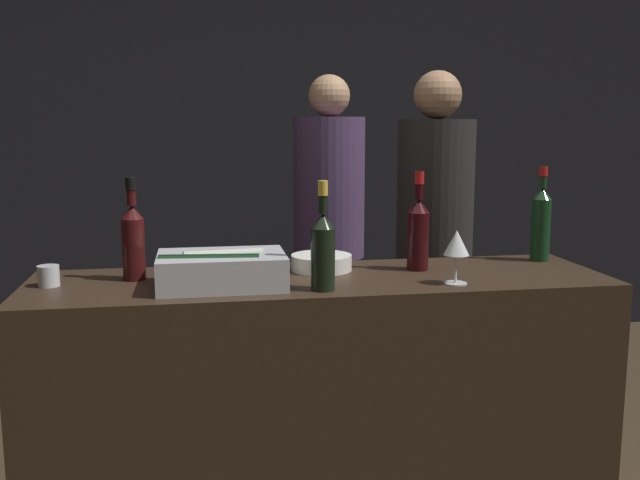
{
  "coord_description": "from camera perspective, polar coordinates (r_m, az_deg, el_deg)",
  "views": [
    {
      "loc": [
        -0.39,
        -1.97,
        1.46
      ],
      "look_at": [
        0.0,
        0.3,
        1.08
      ],
      "focal_mm": 40.0,
      "sensor_mm": 36.0,
      "label": 1
    }
  ],
  "objects": [
    {
      "name": "bowl_white",
      "position": [
        2.44,
        0.12,
        -1.77
      ],
      "size": [
        0.21,
        0.21,
        0.05
      ],
      "color": "silver",
      "rests_on": "bar_counter"
    },
    {
      "name": "candle_votive",
      "position": [
        2.35,
        -20.9,
        -2.7
      ],
      "size": [
        0.07,
        0.07,
        0.06
      ],
      "color": "silver",
      "rests_on": "bar_counter"
    },
    {
      "name": "wall_back_chalkboard",
      "position": [
        4.68,
        -5.04,
        8.62
      ],
      "size": [
        6.4,
        0.06,
        2.8
      ],
      "color": "black",
      "rests_on": "ground_plane"
    },
    {
      "name": "person_in_hoodie",
      "position": [
        3.24,
        9.1,
        0.07
      ],
      "size": [
        0.34,
        0.34,
        1.68
      ],
      "rotation": [
        0.0,
        0.0,
        1.28
      ],
      "color": "black",
      "rests_on": "ground_plane"
    },
    {
      "name": "bar_counter",
      "position": [
        2.47,
        0.11,
        -13.94
      ],
      "size": [
        1.88,
        0.54,
        0.96
      ],
      "color": "#2D2116",
      "rests_on": "ground_plane"
    },
    {
      "name": "champagne_bottle",
      "position": [
        2.13,
        0.23,
        -0.62
      ],
      "size": [
        0.07,
        0.07,
        0.33
      ],
      "color": "black",
      "rests_on": "bar_counter"
    },
    {
      "name": "wine_glass",
      "position": [
        2.25,
        10.87,
        -0.36
      ],
      "size": [
        0.08,
        0.08,
        0.17
      ],
      "color": "silver",
      "rests_on": "bar_counter"
    },
    {
      "name": "red_wine_bottle_burgundy",
      "position": [
        2.71,
        17.26,
        1.42
      ],
      "size": [
        0.07,
        0.07,
        0.34
      ],
      "color": "#143319",
      "rests_on": "bar_counter"
    },
    {
      "name": "ice_bin_with_bottles",
      "position": [
        2.21,
        -7.95,
        -2.29
      ],
      "size": [
        0.39,
        0.26,
        0.11
      ],
      "color": "#B7BABF",
      "rests_on": "bar_counter"
    },
    {
      "name": "red_wine_bottle_black_foil",
      "position": [
        2.35,
        -14.73,
        0.16
      ],
      "size": [
        0.07,
        0.07,
        0.33
      ],
      "color": "#380F0F",
      "rests_on": "bar_counter"
    },
    {
      "name": "person_blond_tee",
      "position": [
        3.67,
        0.71,
        1.32
      ],
      "size": [
        0.36,
        0.36,
        1.7
      ],
      "rotation": [
        0.0,
        0.0,
        3.13
      ],
      "color": "black",
      "rests_on": "ground_plane"
    },
    {
      "name": "red_wine_bottle_tall",
      "position": [
        2.45,
        7.86,
        0.73
      ],
      "size": [
        0.07,
        0.07,
        0.34
      ],
      "color": "black",
      "rests_on": "bar_counter"
    }
  ]
}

